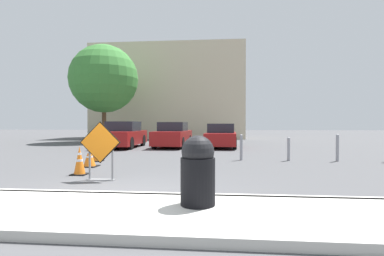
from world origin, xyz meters
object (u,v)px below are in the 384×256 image
(parked_car_third, at_px, (221,136))
(bollard_second, at_px, (289,148))
(road_closed_sign, at_px, (100,148))
(traffic_cone_third, at_px, (97,151))
(traffic_cone_nearest, at_px, (80,161))
(traffic_cone_second, at_px, (90,157))
(parked_car_second, at_px, (173,135))
(bollard_third, at_px, (337,147))
(parked_car_nearest, at_px, (123,135))
(bollard_nearest, at_px, (241,147))
(trash_bin, at_px, (198,170))

(parked_car_third, distance_m, bollard_second, 6.68)
(road_closed_sign, distance_m, traffic_cone_third, 4.03)
(traffic_cone_nearest, distance_m, parked_car_third, 10.68)
(traffic_cone_nearest, bearing_deg, traffic_cone_third, 104.39)
(traffic_cone_second, height_order, traffic_cone_third, traffic_cone_third)
(parked_car_second, bearing_deg, bollard_third, 142.92)
(road_closed_sign, bearing_deg, bollard_second, 38.61)
(parked_car_second, bearing_deg, parked_car_third, -175.20)
(parked_car_nearest, height_order, bollard_nearest, parked_car_nearest)
(bollard_second, bearing_deg, bollard_third, 0.00)
(road_closed_sign, height_order, bollard_nearest, road_closed_sign)
(traffic_cone_third, height_order, parked_car_second, parked_car_second)
(parked_car_third, bearing_deg, bollard_nearest, 99.27)
(trash_bin, bearing_deg, bollard_third, 55.83)
(road_closed_sign, bearing_deg, parked_car_nearest, 105.25)
(road_closed_sign, relative_size, traffic_cone_third, 1.81)
(traffic_cone_second, bearing_deg, traffic_cone_third, 104.11)
(bollard_third, bearing_deg, traffic_cone_third, -174.73)
(traffic_cone_second, distance_m, bollard_nearest, 5.60)
(road_closed_sign, bearing_deg, parked_car_third, 74.00)
(parked_car_nearest, distance_m, bollard_third, 11.59)
(bollard_nearest, bearing_deg, road_closed_sign, -130.41)
(parked_car_second, height_order, bollard_third, parked_car_second)
(parked_car_third, xyz_separation_m, trash_bin, (-0.40, -13.18, 0.03))
(bollard_second, bearing_deg, trash_bin, -112.90)
(traffic_cone_nearest, distance_m, trash_bin, 4.85)
(road_closed_sign, bearing_deg, traffic_cone_second, 120.07)
(parked_car_second, bearing_deg, traffic_cone_nearest, 86.56)
(traffic_cone_third, relative_size, parked_car_second, 0.19)
(traffic_cone_nearest, bearing_deg, traffic_cone_second, 104.64)
(traffic_cone_second, xyz_separation_m, trash_bin, (3.96, -4.79, 0.38))
(traffic_cone_second, height_order, bollard_third, bollard_third)
(traffic_cone_second, height_order, parked_car_second, parked_car_second)
(traffic_cone_second, height_order, bollard_second, bollard_second)
(traffic_cone_nearest, xyz_separation_m, bollard_third, (8.33, 3.74, 0.15))
(traffic_cone_third, distance_m, trash_bin, 7.54)
(traffic_cone_third, xyz_separation_m, parked_car_second, (1.81, 6.90, 0.30))
(parked_car_third, height_order, bollard_third, parked_car_third)
(traffic_cone_nearest, bearing_deg, parked_car_second, 83.78)
(bollard_nearest, bearing_deg, bollard_third, 0.00)
(bollard_second, height_order, bollard_third, bollard_third)
(traffic_cone_third, distance_m, parked_car_third, 8.44)
(traffic_cone_third, relative_size, parked_car_nearest, 0.19)
(traffic_cone_second, relative_size, traffic_cone_third, 0.79)
(parked_car_second, bearing_deg, traffic_cone_third, 78.04)
(traffic_cone_second, xyz_separation_m, traffic_cone_third, (-0.35, 1.39, 0.09))
(bollard_second, xyz_separation_m, bollard_third, (1.80, 0.00, 0.06))
(parked_car_third, relative_size, bollard_second, 4.72)
(trash_bin, bearing_deg, bollard_second, 67.10)
(parked_car_second, bearing_deg, bollard_nearest, 123.92)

